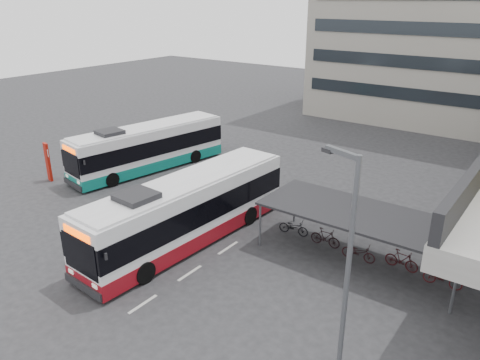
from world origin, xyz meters
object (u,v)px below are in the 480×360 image
Objects in this scene: bus_main at (188,211)px; lamp_post at (346,266)px; bus_teal at (148,148)px; pedestrian at (173,217)px.

bus_main is 12.18m from lamp_post.
bus_main is 1.04× the size of bus_teal.
lamp_post is at bearing -18.61° from bus_teal.
pedestrian is 13.89m from lamp_post.
bus_teal is 1.51× the size of lamp_post.
bus_teal is 23.95m from lamp_post.
bus_teal is (-10.03, 6.65, -0.09)m from bus_main.
lamp_post is (20.89, -11.32, 3.06)m from bus_teal.
bus_teal is at bearing 149.60° from bus_main.
lamp_post is (12.35, -5.02, 3.90)m from pedestrian.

